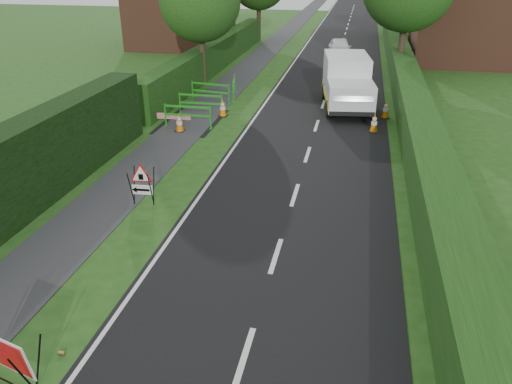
{
  "coord_description": "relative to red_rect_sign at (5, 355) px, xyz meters",
  "views": [
    {
      "loc": [
        4.13,
        -9.29,
        6.75
      ],
      "look_at": [
        1.66,
        2.63,
        0.91
      ],
      "focal_mm": 35.0,
      "sensor_mm": 36.0,
      "label": 1
    }
  ],
  "objects": [
    {
      "name": "ped_barrier_2",
      "position": [
        -1.67,
        18.04,
        0.07
      ],
      "size": [
        2.09,
        0.68,
        1.0
      ],
      "rotation": [
        0.0,
        0.0,
        -0.16
      ],
      "color": "#1C8A19",
      "rests_on": "ground"
    },
    {
      "name": "hedge_east",
      "position": [
        7.88,
        19.82,
        -0.56
      ],
      "size": [
        1.2,
        50.0,
        1.5
      ],
      "primitive_type": "cube",
      "color": "#14380F",
      "rests_on": "ground"
    },
    {
      "name": "traffic_cone_4",
      "position": [
        -0.47,
        15.9,
        -0.16
      ],
      "size": [
        0.38,
        0.38,
        0.79
      ],
      "color": "black",
      "rests_on": "ground"
    },
    {
      "name": "house_east_b",
      "position": [
        13.38,
        45.82,
        2.34
      ],
      "size": [
        7.5,
        7.4,
        7.88
      ],
      "color": "brown",
      "rests_on": "ground"
    },
    {
      "name": "works_van",
      "position": [
        4.95,
        18.57,
        0.69
      ],
      "size": [
        2.71,
        5.4,
        2.36
      ],
      "rotation": [
        0.0,
        0.0,
        0.14
      ],
      "color": "silver",
      "rests_on": "ground"
    },
    {
      "name": "traffic_cone_1",
      "position": [
        6.8,
        17.13,
        -0.16
      ],
      "size": [
        0.38,
        0.38,
        0.79
      ],
      "color": "black",
      "rests_on": "ground"
    },
    {
      "name": "red_rect_sign",
      "position": [
        0.0,
        0.0,
        0.0
      ],
      "size": [
        1.26,
        0.95,
        0.97
      ],
      "rotation": [
        0.0,
        0.0,
        -0.26
      ],
      "color": "black",
      "rests_on": "ground"
    },
    {
      "name": "house_west",
      "position": [
        -8.62,
        33.82,
        2.34
      ],
      "size": [
        7.5,
        7.4,
        7.88
      ],
      "color": "brown",
      "rests_on": "ground"
    },
    {
      "name": "traffic_cone_3",
      "position": [
        -1.67,
        13.43,
        -0.16
      ],
      "size": [
        0.38,
        0.38,
        0.79
      ],
      "color": "black",
      "rests_on": "ground"
    },
    {
      "name": "redwhite_plank",
      "position": [
        -2.13,
        14.03,
        -0.56
      ],
      "size": [
        1.5,
        0.1,
        0.25
      ],
      "primitive_type": "cube",
      "rotation": [
        0.0,
        0.0,
        0.04
      ],
      "color": "red",
      "rests_on": "ground"
    },
    {
      "name": "ped_barrier_3",
      "position": [
        -0.78,
        19.27,
        0.07
      ],
      "size": [
        0.76,
        2.09,
        1.0
      ],
      "rotation": [
        0.0,
        0.0,
        1.78
      ],
      "color": "#1C8A19",
      "rests_on": "ground"
    },
    {
      "name": "road_surface",
      "position": [
        3.88,
        38.82,
        -0.55
      ],
      "size": [
        6.0,
        90.0,
        0.02
      ],
      "primitive_type": "cube",
      "color": "black",
      "rests_on": "ground"
    },
    {
      "name": "ped_barrier_0",
      "position": [
        -1.48,
        13.99,
        0.07
      ],
      "size": [
        2.06,
        0.38,
        1.0
      ],
      "rotation": [
        0.0,
        0.0,
        0.01
      ],
      "color": "#1C8A19",
      "rests_on": "ground"
    },
    {
      "name": "litter_can",
      "position": [
        0.53,
        0.72,
        -0.56
      ],
      "size": [
        0.12,
        0.07,
        0.07
      ],
      "primitive_type": "cylinder",
      "rotation": [
        0.0,
        1.57,
        0.0
      ],
      "color": "#BF7F4C",
      "rests_on": "ground"
    },
    {
      "name": "ground",
      "position": [
        1.38,
        3.82,
        -0.56
      ],
      "size": [
        120.0,
        120.0,
        0.0
      ],
      "primitive_type": "plane",
      "color": "#204B15",
      "rests_on": "ground"
    },
    {
      "name": "hatchback_car",
      "position": [
        3.96,
        31.49,
        0.1
      ],
      "size": [
        1.95,
        3.97,
        1.3
      ],
      "primitive_type": "imported",
      "rotation": [
        0.0,
        0.0,
        0.11
      ],
      "color": "white",
      "rests_on": "ground"
    },
    {
      "name": "footpath",
      "position": [
        -1.62,
        38.82,
        -0.55
      ],
      "size": [
        2.0,
        90.0,
        0.02
      ],
      "primitive_type": "cube",
      "color": "#2D2D30",
      "rests_on": "ground"
    },
    {
      "name": "tree_nw",
      "position": [
        -3.22,
        21.82,
        3.93
      ],
      "size": [
        4.4,
        4.4,
        6.7
      ],
      "color": "#2D2116",
      "rests_on": "ground"
    },
    {
      "name": "traffic_cone_0",
      "position": [
        6.29,
        15.02,
        -0.16
      ],
      "size": [
        0.38,
        0.38,
        0.79
      ],
      "color": "black",
      "rests_on": "ground"
    },
    {
      "name": "traffic_cone_2",
      "position": [
        5.97,
        19.21,
        -0.16
      ],
      "size": [
        0.38,
        0.38,
        0.79
      ],
      "color": "black",
      "rests_on": "ground"
    },
    {
      "name": "ped_barrier_1",
      "position": [
        -1.51,
        15.9,
        0.07
      ],
      "size": [
        2.06,
        0.38,
        1.0
      ],
      "rotation": [
        0.0,
        0.0,
        0.01
      ],
      "color": "#1C8A19",
      "rests_on": "ground"
    },
    {
      "name": "hedge_west_far",
      "position": [
        -3.62,
        25.82,
        -0.56
      ],
      "size": [
        1.0,
        24.0,
        1.8
      ],
      "primitive_type": "cube",
      "color": "#14380F",
      "rests_on": "ground"
    },
    {
      "name": "triangle_sign",
      "position": [
        -0.46,
        6.77,
        0.21
      ],
      "size": [
        0.81,
        0.81,
        1.11
      ],
      "rotation": [
        0.0,
        0.0,
        0.07
      ],
      "color": "black",
      "rests_on": "ground"
    },
    {
      "name": "house_east_a",
      "position": [
        12.38,
        31.82,
        2.34
      ],
      "size": [
        7.5,
        7.4,
        7.88
      ],
      "color": "brown",
      "rests_on": "ground"
    }
  ]
}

